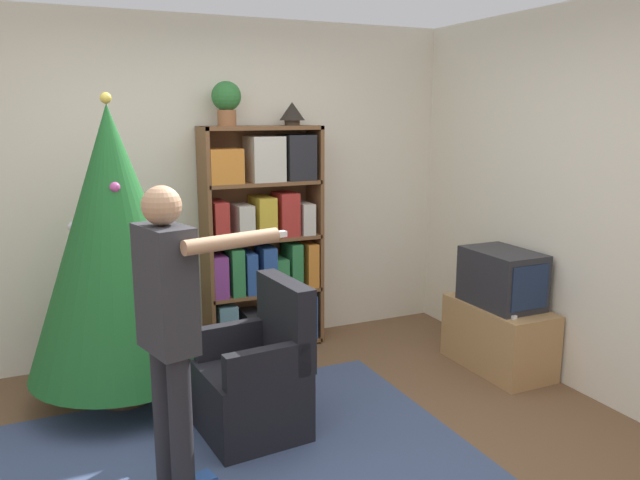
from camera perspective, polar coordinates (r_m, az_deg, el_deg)
The scene contains 14 objects.
ground_plane at distance 3.57m, azimuth -2.17°, elevation -20.24°, with size 14.00×14.00×0.00m, color brown.
wall_back at distance 4.99m, azimuth -11.17°, elevation 4.67°, with size 8.00×0.10×2.60m.
wall_right at distance 4.40m, azimuth 25.06°, elevation 2.87°, with size 0.10×8.00×2.60m.
area_rug at distance 3.66m, azimuth -9.30°, elevation -19.46°, with size 2.76×1.91×0.01m.
bookshelf at distance 4.96m, azimuth -5.18°, elevation 0.04°, with size 0.94×0.31×1.78m.
tv_stand at distance 4.88m, azimuth 15.99°, elevation -8.47°, with size 0.44×0.82×0.49m.
television at distance 4.75m, azimuth 16.31°, elevation -3.35°, with size 0.39×0.58×0.41m.
game_remote at distance 4.54m, azimuth 16.92°, elevation -6.60°, with size 0.04×0.12×0.02m.
christmas_tree at distance 4.17m, azimuth -18.20°, elevation -0.20°, with size 1.17×1.17×2.00m.
armchair at distance 3.80m, azimuth -5.72°, elevation -12.72°, with size 0.62×0.61×0.92m.
standing_person at distance 3.01m, azimuth -13.60°, elevation -7.33°, with size 0.70×0.46×1.57m.
potted_plant at distance 4.79m, azimuth -8.56°, elevation 12.53°, with size 0.22×0.22×0.33m.
table_lamp at distance 4.96m, azimuth -2.57°, elevation 11.59°, with size 0.20×0.20×0.18m.
book_pile_near_tree at distance 4.24m, azimuth -11.86°, elevation -14.53°, with size 0.17×0.14×0.06m.
Camera 1 is at (-1.14, -2.81, 1.88)m, focal length 35.00 mm.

